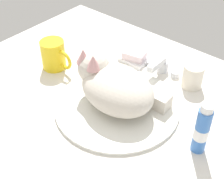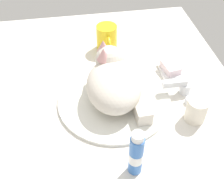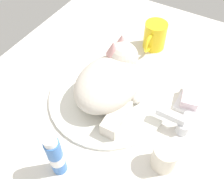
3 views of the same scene
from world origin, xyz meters
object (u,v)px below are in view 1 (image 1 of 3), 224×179
(soap_bar, at_px, (134,55))
(toothpaste_bottle, at_px, (202,130))
(cat, at_px, (114,85))
(coffee_mug, at_px, (54,55))
(rinse_cup, at_px, (193,76))
(faucet, at_px, (161,66))

(soap_bar, height_order, toothpaste_bottle, toothpaste_bottle)
(soap_bar, relative_size, toothpaste_bottle, 0.49)
(cat, height_order, coffee_mug, cat)
(toothpaste_bottle, bearing_deg, rinse_cup, 123.01)
(toothpaste_bottle, bearing_deg, coffee_mug, 178.90)
(cat, distance_m, rinse_cup, 0.25)
(cat, relative_size, coffee_mug, 2.15)
(coffee_mug, distance_m, soap_bar, 0.26)
(faucet, xyz_separation_m, coffee_mug, (-0.28, -0.20, 0.02))
(coffee_mug, height_order, soap_bar, coffee_mug)
(faucet, xyz_separation_m, toothpaste_bottle, (0.25, -0.21, 0.04))
(faucet, bearing_deg, toothpaste_bottle, -40.10)
(coffee_mug, relative_size, toothpaste_bottle, 0.83)
(cat, height_order, rinse_cup, cat)
(soap_bar, bearing_deg, coffee_mug, -132.49)
(cat, bearing_deg, soap_bar, 112.93)
(toothpaste_bottle, bearing_deg, cat, -178.34)
(cat, bearing_deg, rinse_cup, 60.48)
(coffee_mug, bearing_deg, faucet, 35.31)
(faucet, relative_size, toothpaste_bottle, 0.84)
(soap_bar, distance_m, toothpaste_bottle, 0.41)
(faucet, height_order, coffee_mug, coffee_mug)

